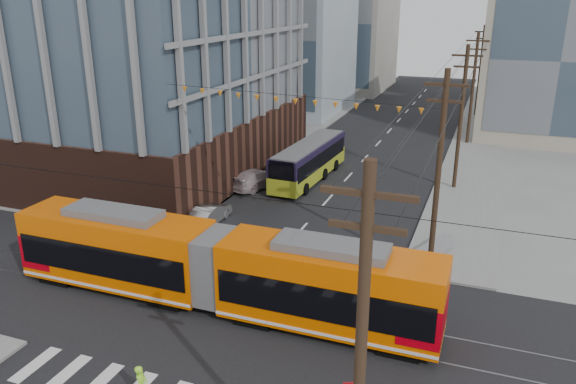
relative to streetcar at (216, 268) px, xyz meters
name	(u,v)px	position (x,y,z in m)	size (l,w,h in m)	color
ground	(192,352)	(0.73, -3.80, -2.05)	(160.00, 160.00, 0.00)	slate
bg_bldg_nw_near	(274,39)	(-16.27, 48.20, 6.95)	(18.00, 16.00, 18.00)	#8C99A5
bg_bldg_ne_near	(555,60)	(16.73, 44.20, 5.95)	(14.00, 14.00, 16.00)	gray
bg_bldg_nw_far	(339,24)	(-13.27, 68.20, 7.95)	(16.00, 18.00, 20.00)	gray
bg_bldg_ne_far	(559,53)	(18.73, 64.20, 4.95)	(16.00, 16.00, 14.00)	#8C99A5
utility_pole_near	(360,373)	(9.23, -9.80, 3.45)	(0.30, 0.30, 11.00)	black
utility_pole_far	(480,72)	(9.23, 52.20, 3.45)	(0.30, 0.30, 11.00)	black
streetcar	(216,268)	(0.00, 0.00, 0.00)	(21.30, 3.00, 4.11)	#D95300
city_bus	(309,161)	(-2.17, 20.50, -0.48)	(2.40, 11.10, 3.14)	black
parked_car_silver	(209,214)	(-5.34, 9.18, -1.39)	(1.40, 4.01, 1.32)	#9C9C9C
parked_car_white	(257,178)	(-5.33, 17.05, -1.31)	(2.08, 5.13, 1.49)	#B9A6A9
parked_car_grey	(288,163)	(-4.62, 21.99, -1.37)	(2.25, 4.88, 1.36)	gray
jersey_barrier	(430,252)	(9.03, 8.78, -1.61)	(1.00, 4.43, 0.89)	#54535E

